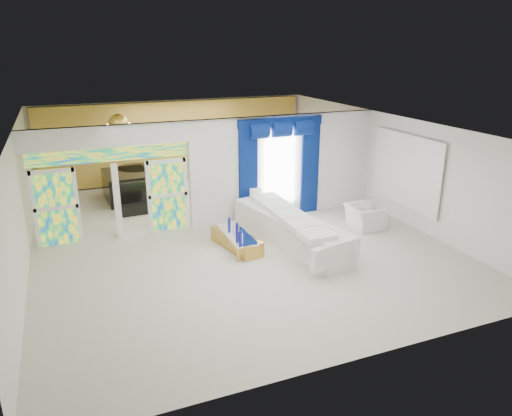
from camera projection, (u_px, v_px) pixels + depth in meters
name	position (u px, v px, depth m)	size (l,w,h in m)	color
floor	(229.00, 234.00, 13.12)	(12.00, 12.00, 0.00)	#B7AF9E
dividing_wall	(286.00, 165.00, 14.28)	(5.70, 0.18, 3.00)	white
dividing_header	(108.00, 136.00, 12.10)	(4.30, 0.18, 0.55)	white
stained_panel_left	(56.00, 208.00, 12.15)	(0.95, 0.04, 2.00)	#994C3F
stained_panel_right	(168.00, 195.00, 13.16)	(0.95, 0.04, 2.00)	#994C3F
stained_transom	(109.00, 155.00, 12.25)	(4.00, 0.05, 0.35)	#994C3F
window_pane	(279.00, 169.00, 14.12)	(1.00, 0.02, 2.30)	white
blue_drape_left	(248.00, 174.00, 13.75)	(0.55, 0.10, 2.80)	#04124C
blue_drape_right	(310.00, 167.00, 14.46)	(0.55, 0.10, 2.80)	#04124C
blue_pelmet	(281.00, 122.00, 13.64)	(2.60, 0.12, 0.25)	#04124C
wall_mirror	(406.00, 171.00, 13.50)	(0.04, 2.70, 1.90)	white
gold_curtains	(177.00, 141.00, 17.80)	(9.70, 0.12, 2.90)	#B9822C
white_sofa	(290.00, 231.00, 12.34)	(0.86, 4.00, 0.76)	silver
coffee_table	(236.00, 241.00, 12.18)	(0.56, 1.69, 0.38)	#B98B39
console_table	(265.00, 213.00, 14.18)	(1.17, 0.37, 0.39)	white
table_lamp	(256.00, 198.00, 13.92)	(0.36, 0.36, 0.58)	white
armchair	(364.00, 217.00, 13.50)	(0.99, 0.87, 0.65)	silver
grand_piano	(127.00, 186.00, 15.92)	(1.40, 1.83, 0.93)	black
piano_bench	(136.00, 209.00, 14.62)	(0.92, 0.36, 0.31)	black
tv_console	(47.00, 203.00, 14.33)	(0.57, 0.52, 0.83)	tan
chandelier	(118.00, 124.00, 14.42)	(0.60, 0.60, 0.60)	gold
decanters	(237.00, 231.00, 12.04)	(0.21, 1.19, 0.25)	silver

